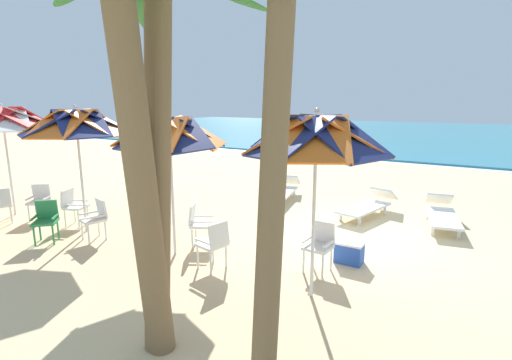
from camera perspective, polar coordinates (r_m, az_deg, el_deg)
name	(u,v)px	position (r m, az deg, el deg)	size (l,w,h in m)	color
ground_plane	(356,239)	(8.44, 14.85, -8.66)	(80.00, 80.00, 0.00)	beige
sea	(455,135)	(37.16, 27.80, 6.09)	(80.00, 36.00, 0.10)	teal
surf_foam	(426,165)	(19.03, 24.28, 2.04)	(80.00, 0.70, 0.01)	white
beach_umbrella_0	(316,137)	(5.33, 9.08, 6.43)	(2.14, 2.14, 2.81)	silver
plastic_chair_0	(320,243)	(6.70, 9.58, -9.34)	(0.46, 0.49, 0.87)	white
beach_umbrella_1	(170,134)	(7.04, -12.91, 6.78)	(2.07, 2.07, 2.72)	silver
plastic_chair_1	(214,242)	(6.68, -6.35, -9.29)	(0.55, 0.52, 0.87)	white
plastic_chair_2	(199,222)	(7.79, -8.63, -6.24)	(0.61, 0.60, 0.87)	white
beach_umbrella_2	(76,124)	(9.04, -25.49, 7.70)	(2.34, 2.34, 2.82)	silver
plastic_chair_3	(73,205)	(9.94, -25.92, -3.35)	(0.59, 0.57, 0.87)	white
plastic_chair_4	(96,217)	(8.72, -23.01, -5.10)	(0.54, 0.56, 0.87)	white
plastic_chair_5	(46,219)	(9.04, -29.13, -5.11)	(0.63, 0.63, 0.87)	#2D8C4C
beach_umbrella_3	(2,119)	(11.33, -33.92, 7.61)	(2.61, 2.61, 2.84)	silver
plastic_chair_6	(40,199)	(10.85, -29.85, -2.55)	(0.62, 0.63, 0.87)	white
plastic_chair_7	(1,203)	(10.91, -34.10, -2.95)	(0.60, 0.58, 0.87)	white
sun_lounger_0	(442,214)	(9.99, 26.27, -4.60)	(1.02, 2.22, 0.62)	white
sun_lounger_1	(368,205)	(10.11, 16.54, -3.66)	(1.13, 2.23, 0.62)	white
sun_lounger_2	(283,190)	(11.31, 4.04, -1.56)	(1.06, 2.23, 0.62)	white
palm_tree_0	(152,74)	(4.38, -15.36, 15.24)	(2.88, 2.69, 5.14)	brown
palm_tree_1	(280,38)	(3.34, 3.57, 20.57)	(3.06, 2.71, 5.29)	brown
palm_tree_3	(137,125)	(4.05, -17.51, 7.99)	(3.03, 2.69, 4.29)	brown
cooler_box	(349,252)	(7.20, 13.88, -10.51)	(0.50, 0.34, 0.40)	blue
beachgoer_seated	(345,156)	(18.91, 13.28, 3.60)	(0.30, 0.93, 0.92)	yellow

